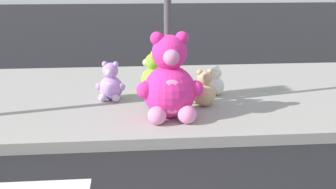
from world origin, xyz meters
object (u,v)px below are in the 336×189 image
plush_lime (152,76)px  plush_lavender (111,84)px  plush_pink_large (170,84)px  plush_white (215,83)px  plush_tan (204,91)px

plush_lime → plush_lavender: bearing=-152.6°
plush_lime → plush_lavender: (-0.70, -0.36, -0.03)m
plush_pink_large → plush_white: 1.46m
plush_tan → plush_white: bearing=64.4°
plush_tan → plush_lavender: (-1.44, 0.47, 0.02)m
plush_pink_large → plush_lime: plush_pink_large is taller
plush_pink_large → plush_white: size_ratio=2.50×
plush_lime → plush_tan: bearing=-48.4°
plush_lavender → plush_lime: bearing=27.4°
plush_white → plush_lavender: bearing=-175.8°
plush_pink_large → plush_lime: (-0.16, 1.37, -0.20)m
plush_pink_large → plush_tan: plush_pink_large is taller
plush_pink_large → plush_lavender: 1.35m
plush_white → plush_tan: plush_tan is taller
plush_pink_large → plush_lavender: size_ratio=1.95×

